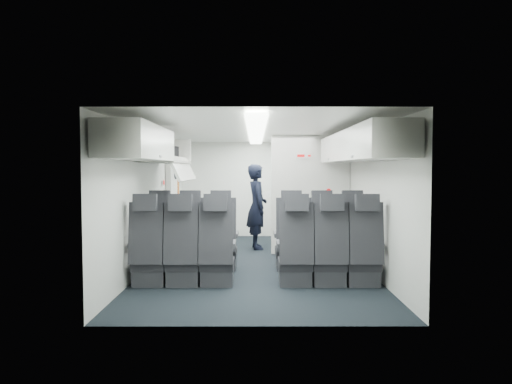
{
  "coord_description": "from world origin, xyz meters",
  "views": [
    {
      "loc": [
        -0.01,
        -7.42,
        1.56
      ],
      "look_at": [
        0.0,
        0.4,
        1.15
      ],
      "focal_mm": 32.0,
      "sensor_mm": 36.0,
      "label": 1
    }
  ],
  "objects_px": {
    "boarding_door": "(173,199)",
    "seat_row_front": "(256,244)",
    "carry_on_bag": "(165,153)",
    "galley_unit": "(298,196)",
    "flight_attendant": "(257,206)",
    "seat_row_mid": "(256,255)"
  },
  "relations": [
    {
      "from": "boarding_door",
      "to": "seat_row_front",
      "type": "bearing_deg",
      "value": -51.84
    },
    {
      "from": "seat_row_front",
      "to": "boarding_door",
      "type": "relative_size",
      "value": 1.79
    },
    {
      "from": "seat_row_front",
      "to": "flight_attendant",
      "type": "relative_size",
      "value": 2.03
    },
    {
      "from": "boarding_door",
      "to": "carry_on_bag",
      "type": "height_order",
      "value": "carry_on_bag"
    },
    {
      "from": "seat_row_front",
      "to": "boarding_door",
      "type": "height_order",
      "value": "boarding_door"
    },
    {
      "from": "galley_unit",
      "to": "carry_on_bag",
      "type": "xyz_separation_m",
      "value": [
        -2.4,
        -2.89,
        0.84
      ]
    },
    {
      "from": "seat_row_front",
      "to": "carry_on_bag",
      "type": "height_order",
      "value": "carry_on_bag"
    },
    {
      "from": "boarding_door",
      "to": "carry_on_bag",
      "type": "relative_size",
      "value": 5.02
    },
    {
      "from": "carry_on_bag",
      "to": "seat_row_front",
      "type": "bearing_deg",
      "value": -1.25
    },
    {
      "from": "flight_attendant",
      "to": "seat_row_front",
      "type": "bearing_deg",
      "value": 169.96
    },
    {
      "from": "galley_unit",
      "to": "boarding_door",
      "type": "xyz_separation_m",
      "value": [
        -2.59,
        -1.17,
        0.0
      ]
    },
    {
      "from": "seat_row_front",
      "to": "seat_row_mid",
      "type": "distance_m",
      "value": 0.9
    },
    {
      "from": "boarding_door",
      "to": "seat_row_mid",
      "type": "bearing_deg",
      "value": -61.23
    },
    {
      "from": "galley_unit",
      "to": "boarding_door",
      "type": "distance_m",
      "value": 2.84
    },
    {
      "from": "seat_row_mid",
      "to": "galley_unit",
      "type": "height_order",
      "value": "galley_unit"
    },
    {
      "from": "seat_row_mid",
      "to": "boarding_door",
      "type": "relative_size",
      "value": 1.79
    },
    {
      "from": "boarding_door",
      "to": "flight_attendant",
      "type": "height_order",
      "value": "boarding_door"
    },
    {
      "from": "galley_unit",
      "to": "flight_attendant",
      "type": "height_order",
      "value": "galley_unit"
    },
    {
      "from": "boarding_door",
      "to": "flight_attendant",
      "type": "distance_m",
      "value": 1.67
    },
    {
      "from": "seat_row_mid",
      "to": "flight_attendant",
      "type": "distance_m",
      "value": 2.83
    },
    {
      "from": "seat_row_mid",
      "to": "galley_unit",
      "type": "xyz_separation_m",
      "value": [
        0.95,
        4.15,
        0.55
      ]
    },
    {
      "from": "galley_unit",
      "to": "seat_row_front",
      "type": "bearing_deg",
      "value": -106.28
    }
  ]
}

